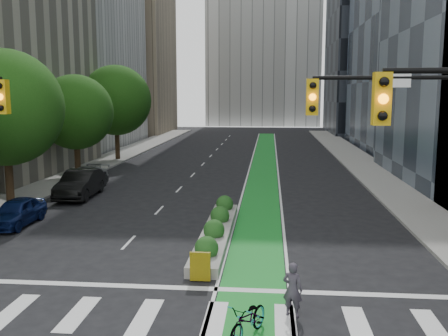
% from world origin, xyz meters
% --- Properties ---
extents(ground, '(160.00, 160.00, 0.00)m').
position_xyz_m(ground, '(0.00, 0.00, 0.00)').
color(ground, black).
rests_on(ground, ground).
extents(sidewalk_left, '(3.60, 90.00, 0.15)m').
position_xyz_m(sidewalk_left, '(-11.80, 25.00, 0.07)').
color(sidewalk_left, gray).
rests_on(sidewalk_left, ground).
extents(sidewalk_right, '(3.60, 90.00, 0.15)m').
position_xyz_m(sidewalk_right, '(11.80, 25.00, 0.07)').
color(sidewalk_right, gray).
rests_on(sidewalk_right, ground).
extents(bike_lane_paint, '(2.20, 70.00, 0.01)m').
position_xyz_m(bike_lane_paint, '(3.00, 30.00, 0.01)').
color(bike_lane_paint, '#198A29').
rests_on(bike_lane_paint, ground).
extents(building_tan_far, '(14.00, 16.00, 26.00)m').
position_xyz_m(building_tan_far, '(-20.00, 66.00, 13.00)').
color(building_tan_far, tan).
rests_on(building_tan_far, ground).
extents(building_dark_end, '(14.00, 18.00, 28.00)m').
position_xyz_m(building_dark_end, '(20.00, 68.00, 14.00)').
color(building_dark_end, black).
rests_on(building_dark_end, ground).
extents(tree_mid, '(6.40, 6.40, 8.78)m').
position_xyz_m(tree_mid, '(-11.00, 12.00, 5.57)').
color(tree_mid, black).
rests_on(tree_mid, ground).
extents(tree_midfar, '(5.60, 5.60, 7.76)m').
position_xyz_m(tree_midfar, '(-11.00, 22.00, 4.95)').
color(tree_midfar, black).
rests_on(tree_midfar, ground).
extents(tree_far, '(6.60, 6.60, 9.00)m').
position_xyz_m(tree_far, '(-11.00, 32.00, 5.69)').
color(tree_far, black).
rests_on(tree_far, ground).
extents(median_planter, '(1.20, 10.26, 1.10)m').
position_xyz_m(median_planter, '(1.20, 7.04, 0.37)').
color(median_planter, gray).
rests_on(median_planter, ground).
extents(bicycle, '(1.41, 2.05, 1.02)m').
position_xyz_m(bicycle, '(3.00, -2.00, 0.51)').
color(bicycle, gray).
rests_on(bicycle, ground).
extents(cyclist, '(0.69, 0.58, 1.61)m').
position_xyz_m(cyclist, '(4.20, -0.56, 0.81)').
color(cyclist, '#3C3742').
rests_on(cyclist, ground).
extents(parked_car_left_near, '(1.61, 3.93, 1.34)m').
position_xyz_m(parked_car_left_near, '(-8.68, 8.27, 0.67)').
color(parked_car_left_near, '#0C1A4C').
rests_on(parked_car_left_near, ground).
extents(parked_car_left_mid, '(2.00, 5.18, 1.68)m').
position_xyz_m(parked_car_left_mid, '(-8.09, 14.98, 0.84)').
color(parked_car_left_mid, black).
rests_on(parked_car_left_mid, ground).
extents(parked_car_left_far, '(2.40, 4.97, 1.39)m').
position_xyz_m(parked_car_left_far, '(-8.92, 17.80, 0.70)').
color(parked_car_left_far, '#575A5D').
rests_on(parked_car_left_far, ground).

